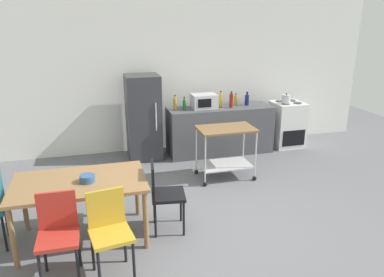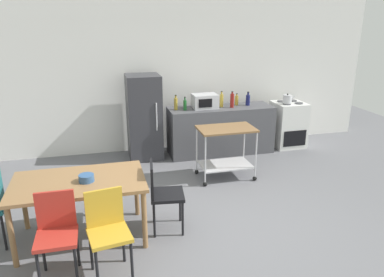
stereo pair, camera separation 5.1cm
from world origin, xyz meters
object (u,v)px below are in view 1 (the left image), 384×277
chair_black (163,192)px  fruit_bowl (87,179)px  bottle_soy_sauce (221,100)px  stove_oven (287,124)px  bottle_olive_oil (247,100)px  kettle (286,99)px  bottle_wine (184,105)px  bottle_vinegar (231,100)px  chair_red (58,231)px  refrigerator (143,117)px  microwave (204,101)px  kitchen_cart (226,144)px  bottle_sesame_oil (236,100)px  chair_mustard (109,228)px  dining_table (80,187)px  bottle_soda (175,104)px

chair_black → fruit_bowl: bearing=97.4°
chair_black → bottle_soy_sauce: size_ratio=2.96×
stove_oven → fruit_bowl: (-3.90, -2.48, 0.34)m
bottle_olive_oil → kettle: 0.79m
bottle_wine → bottle_vinegar: bearing=-1.4°
chair_red → refrigerator: bearing=68.0°
chair_red → microwave: (2.44, 3.07, 0.51)m
kitchen_cart → bottle_sesame_oil: size_ratio=4.02×
chair_black → kitchen_cart: size_ratio=0.98×
chair_black → bottle_wine: size_ratio=3.62×
chair_mustard → bottle_soy_sauce: bearing=45.0°
chair_mustard → bottle_olive_oil: 4.26m
dining_table → bottle_sesame_oil: 3.84m
bottle_vinegar → bottle_olive_oil: 0.37m
dining_table → kettle: kettle is taller
microwave → bottle_olive_oil: (0.87, 0.01, -0.02)m
fruit_bowl → dining_table: bearing=149.7°
stove_oven → bottle_soy_sauce: size_ratio=3.06×
chair_black → bottle_soda: (0.72, 2.49, 0.50)m
chair_red → stove_oven: size_ratio=0.97×
chair_red → fruit_bowl: (0.31, 0.59, 0.27)m
bottle_soy_sauce → fruit_bowl: bottle_soy_sauce is taller
chair_mustard → chair_black: (0.67, 0.66, 0.00)m
chair_mustard → bottle_soda: bottle_soda is taller
bottle_soda → microwave: 0.55m
stove_oven → refrigerator: refrigerator is taller
bottle_vinegar → bottle_sesame_oil: 0.23m
kettle → dining_table: bearing=-149.0°
bottle_olive_oil → kettle: size_ratio=1.09×
kitchen_cart → bottle_soda: bottle_soda is taller
dining_table → bottle_wine: bearing=52.2°
microwave → fruit_bowl: (-2.13, -2.48, -0.24)m
bottle_sesame_oil → bottle_soy_sauce: bearing=-167.9°
chair_mustard → bottle_olive_oil: (2.81, 3.16, 0.49)m
bottle_vinegar → bottle_olive_oil: bearing=14.8°
kitchen_cart → bottle_soy_sauce: bottle_soy_sauce is taller
bottle_soda → bottle_vinegar: bearing=-4.8°
kitchen_cart → bottle_wine: 1.26m
dining_table → bottle_soy_sauce: 3.55m
bottle_vinegar → kettle: size_ratio=1.27×
microwave → bottle_soda: bearing=179.8°
bottle_vinegar → bottle_soy_sauce: bearing=152.0°
bottle_wine → bottle_soy_sauce: (0.73, 0.07, 0.03)m
fruit_bowl → kettle: bearing=32.2°
fruit_bowl → refrigerator: bearing=68.6°
kitchen_cart → bottle_olive_oil: bearing=54.3°
chair_black → bottle_wine: bearing=-12.3°
chair_mustard → kitchen_cart: (1.96, 1.97, 0.05)m
bottle_soda → fruit_bowl: bottle_soda is taller
bottle_wine → kettle: 2.05m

